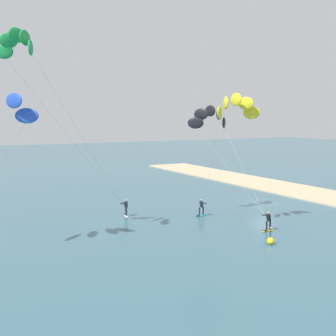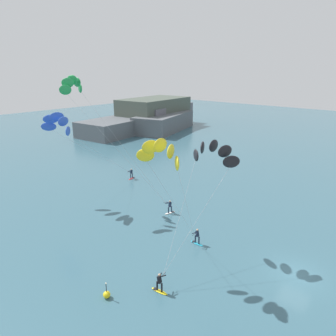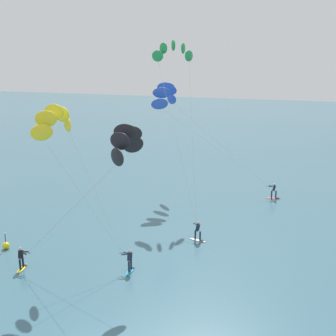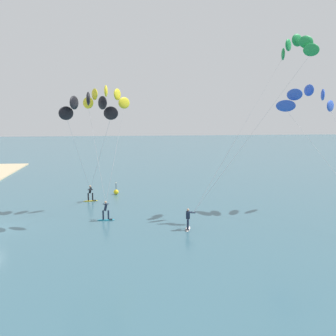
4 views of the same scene
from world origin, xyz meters
TOP-DOWN VIEW (x-y plane):
  - ground_plane at (0.00, 0.00)m, footprint 240.00×240.00m
  - kitesurfer_nearshore at (-3.20, 25.90)m, footprint 8.03×12.38m
  - kitesurfer_mid_water at (-6.77, 9.30)m, footprint 6.23×4.66m
  - kitesurfer_far_out at (-1.73, 8.06)m, footprint 9.12×4.88m
  - kitesurfer_downwind at (-4.39, 28.45)m, footprint 13.51×6.09m
  - marker_buoy at (-12.48, 9.99)m, footprint 0.56×0.56m
  - distant_headland at (40.18, 56.02)m, footprint 40.13×20.90m

SIDE VIEW (x-z plane):
  - ground_plane at x=0.00m, z-range 0.00..0.00m
  - marker_buoy at x=-12.48m, z-range -0.39..0.99m
  - distant_headland at x=40.18m, z-range -1.07..7.55m
  - kitesurfer_far_out at x=-1.73m, z-range 3.85..14.68m
  - kitesurfer_mid_water at x=-6.77m, z-range 4.26..15.97m
  - kitesurfer_downwind at x=-4.39m, z-range 4.23..16.01m
  - kitesurfer_nearshore at x=-3.20m, z-range 6.22..22.33m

